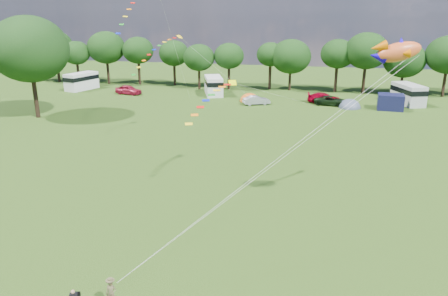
% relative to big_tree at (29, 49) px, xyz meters
% --- Properties ---
extents(ground_plane, '(180.00, 180.00, 0.00)m').
position_rel_big_tree_xyz_m(ground_plane, '(30.00, -28.00, -9.02)').
color(ground_plane, black).
rests_on(ground_plane, ground).
extents(tree_line, '(102.98, 10.98, 10.27)m').
position_rel_big_tree_xyz_m(tree_line, '(35.30, 26.99, -2.67)').
color(tree_line, black).
rests_on(tree_line, ground).
extents(big_tree, '(10.00, 10.00, 13.28)m').
position_rel_big_tree_xyz_m(big_tree, '(0.00, 0.00, 0.00)').
color(big_tree, black).
rests_on(big_tree, ground).
extents(car_a, '(4.98, 2.76, 1.57)m').
position_rel_big_tree_xyz_m(car_a, '(5.18, 17.83, -8.23)').
color(car_a, maroon).
rests_on(car_a, ground).
extents(car_b, '(4.07, 2.90, 1.35)m').
position_rel_big_tree_xyz_m(car_b, '(27.65, 14.23, -8.34)').
color(car_b, '#91949A').
rests_on(car_b, ground).
extents(car_c, '(5.13, 2.47, 1.50)m').
position_rel_big_tree_xyz_m(car_c, '(37.74, 17.85, -8.27)').
color(car_c, maroon).
rests_on(car_c, ground).
extents(car_d, '(5.36, 3.13, 1.37)m').
position_rel_big_tree_xyz_m(car_d, '(38.74, 16.21, -8.33)').
color(car_d, black).
rests_on(car_d, ground).
extents(campervan_a, '(4.26, 6.62, 3.00)m').
position_rel_big_tree_xyz_m(campervan_a, '(-4.90, 20.29, -7.40)').
color(campervan_a, silver).
rests_on(campervan_a, ground).
extents(campervan_b, '(4.56, 6.76, 3.06)m').
position_rel_big_tree_xyz_m(campervan_b, '(19.40, 20.70, -7.38)').
color(campervan_b, white).
rests_on(campervan_b, ground).
extents(campervan_d, '(4.63, 6.80, 3.07)m').
position_rel_big_tree_xyz_m(campervan_d, '(50.20, 19.48, -7.37)').
color(campervan_d, '#B7B7B9').
rests_on(campervan_d, ground).
extents(tent_orange, '(3.16, 3.46, 2.47)m').
position_rel_big_tree_xyz_m(tent_orange, '(26.22, 16.61, -9.00)').
color(tent_orange, orange).
rests_on(tent_orange, ground).
extents(tent_greyblue, '(3.33, 3.64, 2.47)m').
position_rel_big_tree_xyz_m(tent_greyblue, '(41.45, 15.16, -9.00)').
color(tent_greyblue, '#454E61').
rests_on(tent_greyblue, ground).
extents(awning_navy, '(3.80, 3.20, 2.23)m').
position_rel_big_tree_xyz_m(awning_navy, '(47.08, 14.99, -7.90)').
color(awning_navy, '#111334').
rests_on(awning_navy, ground).
extents(kite_flyer, '(0.58, 0.41, 1.50)m').
position_rel_big_tree_xyz_m(kite_flyer, '(27.38, -34.13, -8.27)').
color(kite_flyer, brown).
rests_on(kite_flyer, ground).
extents(fish_kite, '(3.33, 1.72, 1.74)m').
position_rel_big_tree_xyz_m(fish_kite, '(41.00, -22.73, 2.62)').
color(fish_kite, '#D25324').
rests_on(fish_kite, ground).
extents(streamer_kite_b, '(4.16, 4.66, 3.78)m').
position_rel_big_tree_xyz_m(streamer_kite_b, '(20.57, -7.30, 1.12)').
color(streamer_kite_b, yellow).
rests_on(streamer_kite_b, ground).
extents(streamer_kite_c, '(3.21, 4.87, 2.82)m').
position_rel_big_tree_xyz_m(streamer_kite_c, '(28.72, -17.32, -1.53)').
color(streamer_kite_c, '#EFFF00').
rests_on(streamer_kite_c, ground).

